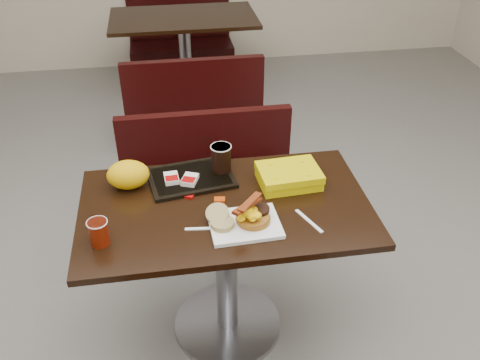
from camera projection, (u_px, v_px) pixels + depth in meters
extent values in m
cube|color=gray|center=(228.00, 325.00, 2.58)|extent=(6.00, 7.00, 0.01)
cube|color=white|center=(245.00, 224.00, 2.04)|extent=(0.28, 0.22, 0.02)
cylinder|color=#986219|center=(253.00, 218.00, 2.03)|extent=(0.14, 0.14, 0.03)
cylinder|color=black|center=(259.00, 209.00, 2.05)|extent=(0.10, 0.10, 0.01)
ellipsoid|color=#FFDA05|center=(246.00, 213.00, 2.00)|extent=(0.10, 0.09, 0.05)
cylinder|color=tan|center=(222.00, 223.00, 2.01)|extent=(0.09, 0.09, 0.02)
cylinder|color=tan|center=(217.00, 214.00, 2.04)|extent=(0.12, 0.12, 0.05)
cylinder|color=#961B05|center=(99.00, 233.00, 1.93)|extent=(0.09, 0.09, 0.10)
cube|color=white|center=(309.00, 221.00, 2.06)|extent=(0.08, 0.16, 0.00)
cube|color=#AF3307|center=(220.00, 200.00, 2.17)|extent=(0.05, 0.04, 0.01)
cube|color=#8C0504|center=(189.00, 196.00, 2.20)|extent=(0.05, 0.05, 0.01)
cube|color=black|center=(191.00, 178.00, 2.30)|extent=(0.40, 0.31, 0.02)
cube|color=silver|center=(171.00, 178.00, 2.27)|extent=(0.07, 0.09, 0.02)
cube|color=silver|center=(190.00, 180.00, 2.26)|extent=(0.09, 0.10, 0.02)
cylinder|color=black|center=(221.00, 158.00, 2.31)|extent=(0.10, 0.10, 0.12)
cube|color=#CCB703|center=(289.00, 176.00, 2.27)|extent=(0.28, 0.22, 0.07)
ellipsoid|color=#FA9C08|center=(128.00, 175.00, 2.23)|extent=(0.22, 0.19, 0.13)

